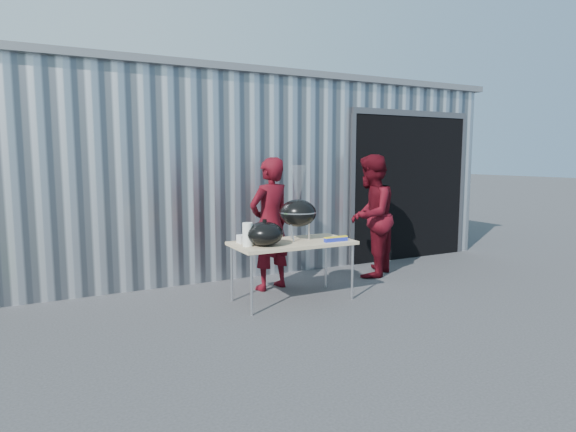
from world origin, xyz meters
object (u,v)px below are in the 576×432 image
kettle_grill (298,207)px  person_bystander (371,216)px  folding_table (292,245)px  person_cook (270,224)px

kettle_grill → person_bystander: bearing=18.9°
folding_table → person_cook: (-0.02, 0.62, 0.19)m
person_cook → person_bystander: size_ratio=0.98×
kettle_grill → person_bystander: (1.53, 0.52, -0.25)m
folding_table → person_cook: person_cook is taller
person_cook → folding_table: bearing=76.2°
folding_table → person_cook: bearing=91.5°
folding_table → person_cook: 0.64m
person_bystander → kettle_grill: bearing=-17.6°
person_cook → person_bystander: person_bystander is taller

